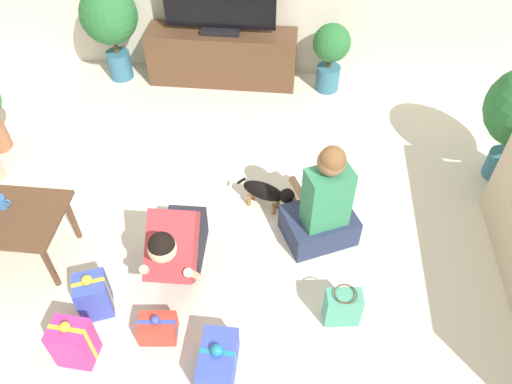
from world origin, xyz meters
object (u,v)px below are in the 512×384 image
Objects in this scene: coffee_table at (0,220)px; gift_box_d at (93,295)px; mug at (1,202)px; potted_plant_back_right at (331,51)px; tv at (219,1)px; tv_console at (222,57)px; gift_box_b at (73,343)px; potted_plant_back_left at (110,20)px; gift_box_c at (158,328)px; gift_bag_a at (343,307)px; person_sitting at (323,208)px; dog at (268,193)px; person_kneeling at (177,244)px; gift_box_a at (218,361)px.

gift_box_d is at bearing -27.55° from coffee_table.
potted_plant_back_right is at bearing 45.80° from mug.
tv is 2.88× the size of gift_box_d.
gift_box_b is (-0.47, -3.26, -0.11)m from tv_console.
gift_box_c is (1.14, -3.01, -0.58)m from potted_plant_back_left.
potted_plant_back_right is (2.25, -0.00, -0.22)m from potted_plant_back_left.
tv_console is at bearing 64.23° from coffee_table.
potted_plant_back_left reaches higher than gift_box_b.
potted_plant_back_right reaches higher than gift_bag_a.
potted_plant_back_left is 3.66m from gift_bag_a.
person_sitting is 0.75m from gift_bag_a.
dog is 1.14m from gift_bag_a.
coffee_table is 3.39m from potted_plant_back_right.
potted_plant_back_left reaches higher than mug.
gift_bag_a is (1.17, -0.28, -0.18)m from person_kneeling.
gift_box_d is at bearing 2.29° from person_sitting.
mug is (-1.65, 0.82, 0.40)m from gift_box_a.
gift_box_b reaches higher than gift_box_c.
person_sitting is 2.47× the size of gift_box_d.
person_sitting is at bearing 21.67° from person_kneeling.
person_sitting is at bearing 8.18° from mug.
potted_plant_back_left is 2.83× the size of gift_box_a.
gift_box_b is 1.75m from gift_bag_a.
potted_plant_back_left reaches higher than tv_console.
person_sitting is 1.32m from gift_box_a.
tv reaches higher than gift_box_b.
gift_box_a is (1.57, -3.21, -0.55)m from potted_plant_back_left.
coffee_table is 2.48m from potted_plant_back_left.
dog is at bearing 51.92° from gift_box_b.
tv_console is 1.53× the size of potted_plant_back_left.
person_kneeling is 2.18× the size of gift_box_a.
tv_console is (1.21, 2.51, -0.13)m from coffee_table.
coffee_table is 7.58× the size of mug.
potted_plant_back_left reaches higher than coffee_table.
person_kneeling is at bearing -4.57° from mug.
gift_box_a is (0.45, -3.26, -0.17)m from tv_console.
person_sitting reaches higher than gift_box_c.
potted_plant_back_right is at bearing -0.00° from potted_plant_back_left.
potted_plant_back_left is 1.29× the size of person_kneeling.
mug is (-0.73, 0.82, 0.34)m from gift_box_b.
gift_box_c is at bearing -95.91° from person_kneeling.
potted_plant_back_left is at bearing 130.33° from gift_bag_a.
dog is (-0.42, 0.27, -0.17)m from person_sitting.
coffee_table is 2.90× the size of gift_bag_a.
gift_box_b is (-1.11, -1.42, -0.01)m from dog.
person_sitting reaches higher than mug.
mug is at bearing 174.26° from person_kneeling.
gift_box_a is at bearing -24.16° from coffee_table.
gift_box_a is 0.88× the size of gift_box_b.
coffee_table is 0.89m from gift_box_d.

